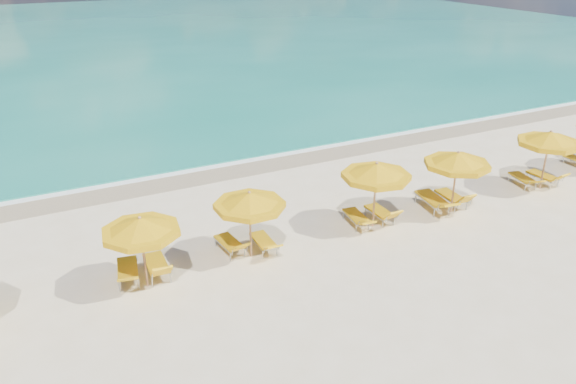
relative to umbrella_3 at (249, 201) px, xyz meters
name	(u,v)px	position (x,y,z in m)	size (l,w,h in m)	color
ground_plane	(308,241)	(2.12, 0.05, -1.95)	(120.00, 120.00, 0.00)	beige
ocean	(84,39)	(2.12, 48.05, -1.95)	(120.00, 80.00, 0.30)	#147361
wet_sand_band	(228,168)	(2.12, 7.45, -1.95)	(120.00, 2.60, 0.01)	tan
foam_line	(221,162)	(2.12, 8.25, -1.95)	(120.00, 1.20, 0.03)	white
whitecap_near	(58,128)	(-3.88, 17.05, -1.95)	(14.00, 0.36, 0.05)	white
whitecap_far	(247,77)	(10.12, 24.05, -1.95)	(18.00, 0.30, 0.05)	white
umbrella_2	(141,227)	(-3.38, -0.19, 0.00)	(2.73, 2.73, 2.28)	tan
umbrella_3	(249,201)	(0.00, 0.00, 0.00)	(2.95, 2.95, 2.29)	tan
umbrella_4	(376,172)	(4.66, -0.04, 0.13)	(2.81, 2.81, 2.43)	tan
umbrella_5	(457,160)	(7.91, -0.42, 0.11)	(2.67, 2.67, 2.41)	tan
umbrella_6	(550,139)	(12.65, -0.40, 0.17)	(3.19, 3.19, 2.48)	tan
lounger_2_left	(128,274)	(-3.80, 0.35, -1.73)	(0.91, 1.89, 0.76)	#A5A8AD
lounger_2_right	(157,269)	(-2.96, 0.23, -1.72)	(0.69, 1.78, 0.87)	#A5A8AD
lounger_3_left	(230,247)	(-0.50, 0.54, -1.74)	(0.69, 1.69, 0.75)	#A5A8AD
lounger_3_right	(264,245)	(0.53, 0.17, -1.75)	(0.60, 1.67, 0.67)	#A5A8AD
lounger_4_left	(356,220)	(4.20, 0.30, -1.75)	(0.76, 1.75, 0.61)	#A5A8AD
lounger_4_right	(380,216)	(5.14, 0.18, -1.74)	(0.59, 1.64, 0.79)	#A5A8AD
lounger_5_left	(433,203)	(7.44, 0.07, -1.70)	(0.99, 2.17, 0.78)	#A5A8AD
lounger_5_right	(452,200)	(8.31, 0.00, -1.73)	(0.73, 1.78, 0.86)	#A5A8AD
lounger_6_left	(523,181)	(12.21, 0.12, -1.75)	(0.88, 1.76, 0.64)	#A5A8AD
lounger_6_right	(543,179)	(13.13, -0.11, -1.74)	(0.64, 1.70, 0.79)	#A5A8AD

